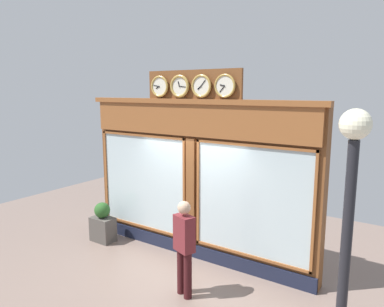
% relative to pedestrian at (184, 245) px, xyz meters
% --- Properties ---
extents(shop_facade, '(5.39, 0.42, 3.90)m').
position_rel_pedestrian_xyz_m(shop_facade, '(0.74, -1.46, 0.78)').
color(shop_facade, brown).
rests_on(shop_facade, ground_plane).
extents(pedestrian, '(0.41, 0.33, 1.69)m').
position_rel_pedestrian_xyz_m(pedestrian, '(0.00, 0.00, 0.00)').
color(pedestrian, '#3A1316').
rests_on(pedestrian, ground_plane).
extents(street_lamp, '(0.28, 0.28, 3.34)m').
position_rel_pedestrian_xyz_m(street_lamp, '(-2.74, 1.25, 1.30)').
color(street_lamp, black).
rests_on(street_lamp, ground_plane).
extents(planter_box, '(0.56, 0.36, 0.57)m').
position_rel_pedestrian_xyz_m(planter_box, '(2.91, -0.81, -0.64)').
color(planter_box, '#4C4742').
rests_on(planter_box, ground_plane).
extents(planter_shrub, '(0.36, 0.36, 0.36)m').
position_rel_pedestrian_xyz_m(planter_shrub, '(2.91, -0.81, -0.18)').
color(planter_shrub, '#285623').
rests_on(planter_shrub, planter_box).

